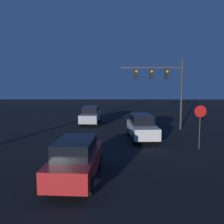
# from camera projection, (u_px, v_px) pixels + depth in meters

# --- Properties ---
(car_near) EXTENTS (1.87, 4.54, 1.69)m
(car_near) POSITION_uv_depth(u_px,v_px,m) (76.00, 159.00, 9.85)
(car_near) COLOR #B21E1E
(car_near) RESTS_ON ground_plane
(car_mid) EXTENTS (1.84, 4.53, 1.69)m
(car_mid) POSITION_uv_depth(u_px,v_px,m) (142.00, 127.00, 17.22)
(car_mid) COLOR beige
(car_mid) RESTS_ON ground_plane
(car_far) EXTENTS (1.77, 4.51, 1.69)m
(car_far) POSITION_uv_depth(u_px,v_px,m) (91.00, 115.00, 23.73)
(car_far) COLOR #99999E
(car_far) RESTS_ON ground_plane
(traffic_signal_mast) EXTENTS (5.15, 0.30, 5.84)m
(traffic_signal_mast) POSITION_uv_depth(u_px,v_px,m) (163.00, 81.00, 20.64)
(traffic_signal_mast) COLOR #2D2D2D
(traffic_signal_mast) RESTS_ON ground_plane
(stop_sign) EXTENTS (0.69, 0.07, 2.57)m
(stop_sign) POSITION_uv_depth(u_px,v_px,m) (200.00, 119.00, 14.45)
(stop_sign) COLOR #2D2D2D
(stop_sign) RESTS_ON ground_plane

